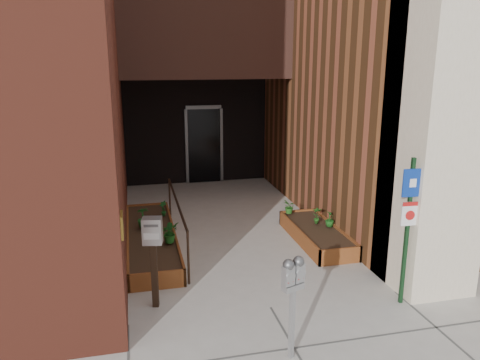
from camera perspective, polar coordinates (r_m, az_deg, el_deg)
ground at (r=6.98m, az=3.75°, el=-15.26°), size 80.00×80.00×0.00m
planter_left at (r=9.12m, az=-10.75°, el=-7.15°), size 0.90×3.60×0.30m
planter_right at (r=9.30m, az=9.31°, el=-6.63°), size 0.80×2.20×0.30m
handrail at (r=8.89m, az=-7.70°, el=-3.38°), size 0.04×3.34×0.90m
parking_meter at (r=5.52m, az=6.49°, el=-12.17°), size 0.30×0.20×1.29m
sign_post at (r=6.95m, az=19.90°, el=-4.21°), size 0.30×0.08×2.17m
payment_dropbox at (r=6.69m, az=-10.57°, el=-7.60°), size 0.30×0.25×1.35m
shrub_left_a at (r=8.43m, az=-8.60°, el=-6.40°), size 0.44×0.44×0.35m
shrub_left_b at (r=8.53m, az=-8.66°, el=-6.25°), size 0.20×0.20×0.32m
shrub_left_c at (r=9.20m, az=-11.71°, el=-4.52°), size 0.27×0.27×0.41m
shrub_left_d at (r=9.82m, az=-9.34°, el=-3.44°), size 0.24×0.24×0.32m
shrub_right_a at (r=9.26m, az=10.88°, el=-4.69°), size 0.19×0.19×0.30m
shrub_right_b at (r=9.37m, az=9.37°, el=-4.25°), size 0.23×0.23×0.35m
shrub_right_c at (r=9.90m, az=6.06°, el=-3.26°), size 0.27×0.27×0.29m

